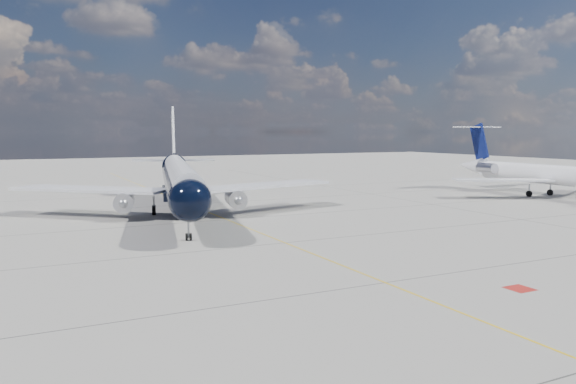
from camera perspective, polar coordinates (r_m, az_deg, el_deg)
name	(u,v)px	position (r m, az deg, el deg)	size (l,w,h in m)	color
ground	(212,214)	(68.91, -7.68, -2.22)	(320.00, 320.00, 0.00)	gray
taxiway_centerline	(227,220)	(64.25, -6.23, -2.81)	(0.16, 160.00, 0.01)	gold
red_marking	(520,289)	(39.12, 22.48, -9.06)	(1.60, 1.60, 0.01)	maroon
main_airliner	(180,179)	(69.28, -10.95, 1.35)	(38.39, 47.44, 13.86)	black
regional_jet	(535,172)	(96.12, 23.78, 1.85)	(29.68, 34.07, 11.55)	white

